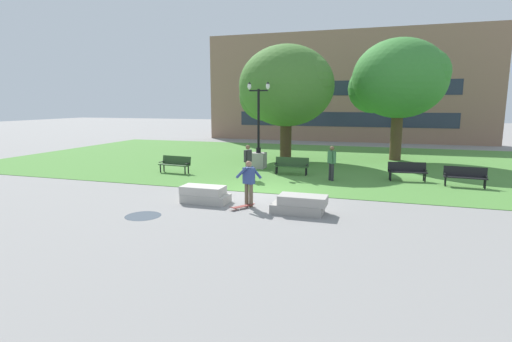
% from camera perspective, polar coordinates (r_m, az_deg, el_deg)
% --- Properties ---
extents(ground_plane, '(140.00, 140.00, 0.00)m').
position_cam_1_polar(ground_plane, '(17.02, 0.92, -3.20)').
color(ground_plane, gray).
extents(grass_lawn, '(40.00, 20.00, 0.02)m').
position_cam_1_polar(grass_lawn, '(26.60, 7.15, 1.45)').
color(grass_lawn, '#4C8438').
rests_on(grass_lawn, ground).
extents(concrete_block_center, '(1.84, 0.90, 0.64)m').
position_cam_1_polar(concrete_block_center, '(15.56, -7.36, -3.36)').
color(concrete_block_center, '#B2ADA3').
rests_on(concrete_block_center, ground).
extents(concrete_block_left, '(1.92, 0.90, 0.64)m').
position_cam_1_polar(concrete_block_left, '(14.02, 6.28, -4.79)').
color(concrete_block_left, '#9E9991').
rests_on(concrete_block_left, ground).
extents(person_skateboarder, '(0.98, 0.49, 1.71)m').
position_cam_1_polar(person_skateboarder, '(14.70, -1.04, -1.40)').
color(person_skateboarder, brown).
rests_on(person_skateboarder, ground).
extents(skateboard, '(0.74, 0.96, 0.14)m').
position_cam_1_polar(skateboard, '(14.59, -1.98, -5.06)').
color(skateboard, maroon).
rests_on(skateboard, ground).
extents(puddle, '(1.22, 1.22, 0.01)m').
position_cam_1_polar(puddle, '(14.21, -15.83, -6.18)').
color(puddle, '#47515B').
rests_on(puddle, ground).
extents(park_bench_near_left, '(1.85, 0.76, 0.90)m').
position_cam_1_polar(park_bench_near_left, '(20.94, 20.78, 0.11)').
color(park_bench_near_left, black).
rests_on(park_bench_near_left, grass_lawn).
extents(park_bench_near_right, '(1.84, 0.69, 0.90)m').
position_cam_1_polar(park_bench_near_right, '(20.51, 27.70, -0.57)').
color(park_bench_near_right, black).
rests_on(park_bench_near_right, grass_lawn).
extents(park_bench_far_left, '(1.82, 0.61, 0.90)m').
position_cam_1_polar(park_bench_far_left, '(21.39, 5.12, 0.90)').
color(park_bench_far_left, '#284723').
rests_on(park_bench_far_left, grass_lawn).
extents(park_bench_far_right, '(1.84, 0.71, 0.90)m').
position_cam_1_polar(park_bench_far_right, '(22.26, -11.47, 1.09)').
color(park_bench_far_right, '#284723').
rests_on(park_bench_far_right, grass_lawn).
extents(lamp_post_left, '(1.32, 0.80, 4.97)m').
position_cam_1_polar(lamp_post_left, '(23.32, 0.36, 2.89)').
color(lamp_post_left, gray).
rests_on(lamp_post_left, grass_lawn).
extents(tree_near_right, '(6.33, 6.03, 7.90)m').
position_cam_1_polar(tree_near_right, '(28.15, 19.65, 12.17)').
color(tree_near_right, '#4C3823').
rests_on(tree_near_right, grass_lawn).
extents(tree_far_left, '(6.46, 6.16, 7.48)m').
position_cam_1_polar(tree_far_left, '(26.55, 4.21, 11.87)').
color(tree_far_left, '#42301E').
rests_on(tree_far_left, grass_lawn).
extents(person_bystander_near_lawn, '(0.31, 0.77, 1.71)m').
position_cam_1_polar(person_bystander_near_lawn, '(19.97, -1.17, 1.60)').
color(person_bystander_near_lawn, brown).
rests_on(person_bystander_near_lawn, grass_lawn).
extents(person_bystander_far_lawn, '(0.54, 0.75, 1.71)m').
position_cam_1_polar(person_bystander_far_lawn, '(19.87, 10.75, 1.39)').
color(person_bystander_far_lawn, '#28282D').
rests_on(person_bystander_far_lawn, grass_lawn).
extents(building_facade_distant, '(27.82, 1.03, 10.65)m').
position_cam_1_polar(building_facade_distant, '(40.60, 12.43, 11.64)').
color(building_facade_distant, '#8E6B56').
rests_on(building_facade_distant, ground).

